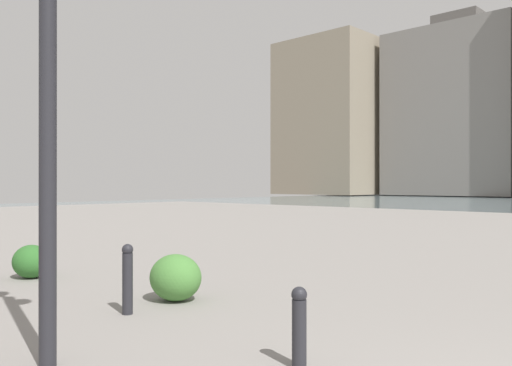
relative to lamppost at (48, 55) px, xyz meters
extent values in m
cube|color=gray|center=(24.95, -69.32, 8.50)|extent=(17.21, 12.39, 22.12)
cube|color=#55524E|center=(24.95, -69.32, 20.76)|extent=(6.20, 4.46, 2.40)
cube|color=gray|center=(41.48, -64.69, 8.65)|extent=(13.97, 15.07, 22.43)
cylinder|color=#232328|center=(0.00, 0.00, -0.71)|extent=(0.14, 0.14, 3.70)
cylinder|color=#232328|center=(-1.53, -1.39, -2.28)|extent=(0.12, 0.12, 0.56)
sphere|color=#232328|center=(-1.53, -1.39, -1.97)|extent=(0.13, 0.13, 0.13)
cylinder|color=#232328|center=(1.02, -1.43, -2.21)|extent=(0.12, 0.12, 0.70)
sphere|color=#232328|center=(1.02, -1.43, -1.82)|extent=(0.13, 0.13, 0.13)
ellipsoid|color=#2D6628|center=(4.15, -1.69, -2.30)|extent=(0.62, 0.56, 0.53)
ellipsoid|color=#477F38|center=(1.17, -2.24, -2.26)|extent=(0.70, 0.63, 0.60)
camera|label=1|loc=(-4.23, 1.99, -1.06)|focal=37.18mm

